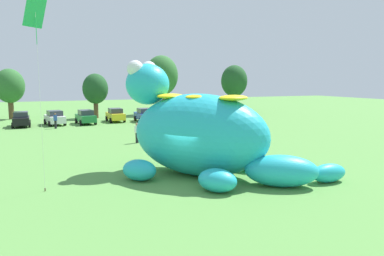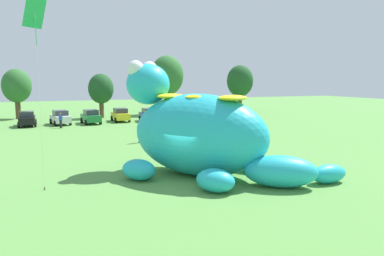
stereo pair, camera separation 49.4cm
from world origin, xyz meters
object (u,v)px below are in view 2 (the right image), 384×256
(car_black, at_px, (27,119))
(giant_inflatable_creature, at_px, (199,133))
(car_blue, at_px, (149,115))
(car_silver, at_px, (177,114))
(spectator_by_cars, at_px, (140,133))
(car_yellow, at_px, (120,115))
(spectator_mid_field, at_px, (61,120))
(car_white, at_px, (60,117))
(car_green, at_px, (91,117))
(tethered_flying_kite, at_px, (35,15))
(spectator_near_inflatable, at_px, (183,128))

(car_black, bearing_deg, giant_inflatable_creature, -69.25)
(car_blue, xyz_separation_m, car_silver, (3.81, 0.18, 0.00))
(car_silver, bearing_deg, car_blue, -177.30)
(spectator_by_cars, bearing_deg, car_silver, 60.89)
(giant_inflatable_creature, height_order, spectator_by_cars, giant_inflatable_creature)
(car_yellow, height_order, spectator_by_cars, car_yellow)
(giant_inflatable_creature, height_order, car_silver, giant_inflatable_creature)
(spectator_mid_field, bearing_deg, car_yellow, 29.23)
(car_silver, bearing_deg, spectator_by_cars, -119.11)
(car_yellow, xyz_separation_m, spectator_by_cars, (-1.31, -16.55, -0.01))
(giant_inflatable_creature, relative_size, car_silver, 2.69)
(car_white, distance_m, car_green, 3.52)
(car_yellow, xyz_separation_m, tethered_flying_kite, (-8.71, -28.04, 7.43))
(car_black, height_order, car_green, same)
(spectator_by_cars, bearing_deg, spectator_mid_field, 115.95)
(car_blue, height_order, spectator_mid_field, car_blue)
(car_green, xyz_separation_m, car_silver, (11.04, -0.11, 0.00))
(car_blue, relative_size, spectator_by_cars, 2.42)
(car_black, relative_size, car_green, 0.97)
(giant_inflatable_creature, bearing_deg, car_black, 110.75)
(car_white, bearing_deg, car_blue, -3.82)
(car_black, height_order, car_white, same)
(spectator_mid_field, xyz_separation_m, spectator_by_cars, (6.05, -12.43, 0.00))
(car_black, height_order, tethered_flying_kite, tethered_flying_kite)
(car_black, relative_size, spectator_by_cars, 2.42)
(giant_inflatable_creature, height_order, spectator_mid_field, giant_inflatable_creature)
(car_yellow, height_order, car_silver, same)
(car_yellow, distance_m, car_blue, 3.70)
(spectator_near_inflatable, bearing_deg, spectator_by_cars, -163.60)
(car_green, height_order, car_yellow, same)
(car_green, bearing_deg, car_black, 177.80)
(car_silver, xyz_separation_m, spectator_mid_field, (-14.58, -2.89, -0.01))
(spectator_near_inflatable, bearing_deg, car_silver, 73.53)
(car_black, relative_size, car_silver, 0.99)
(giant_inflatable_creature, distance_m, tethered_flying_kite, 10.05)
(giant_inflatable_creature, distance_m, spectator_by_cars, 11.66)
(spectator_by_cars, relative_size, tethered_flying_kite, 0.19)
(car_white, relative_size, spectator_by_cars, 2.53)
(spectator_near_inflatable, bearing_deg, car_yellow, 101.40)
(car_yellow, distance_m, tethered_flying_kite, 30.29)
(car_black, bearing_deg, tethered_flying_kite, -85.36)
(car_black, relative_size, spectator_near_inflatable, 2.42)
(car_green, height_order, car_blue, same)
(spectator_near_inflatable, bearing_deg, giant_inflatable_creature, -105.99)
(car_blue, relative_size, car_silver, 0.99)
(giant_inflatable_creature, relative_size, car_blue, 2.73)
(car_black, bearing_deg, car_white, 2.50)
(giant_inflatable_creature, distance_m, car_black, 29.17)
(car_black, distance_m, spectator_near_inflatable, 20.09)
(car_green, bearing_deg, giant_inflatable_creature, -83.21)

